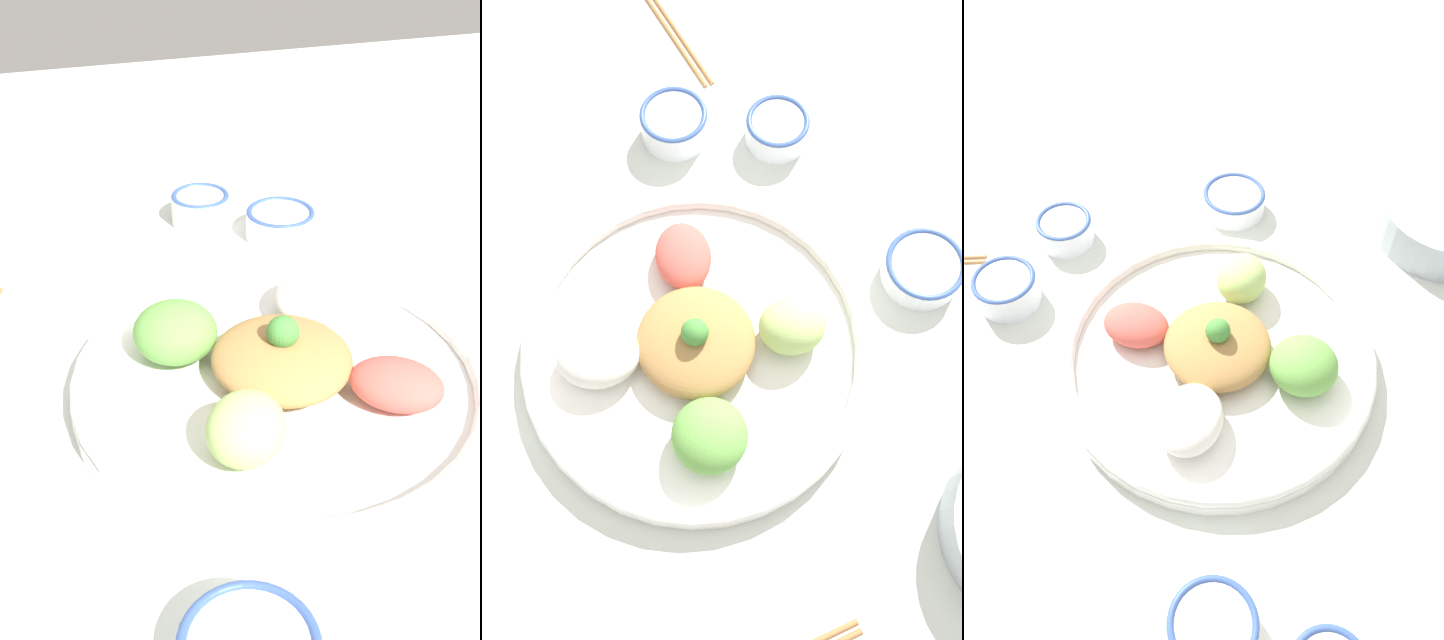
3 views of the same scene
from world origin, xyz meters
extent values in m
plane|color=silver|center=(0.00, 0.00, 0.00)|extent=(2.40, 2.40, 0.00)
cylinder|color=white|center=(0.03, -0.02, 0.01)|extent=(0.41, 0.41, 0.02)
torus|color=white|center=(0.03, -0.02, 0.03)|extent=(0.41, 0.41, 0.02)
ellipsoid|color=white|center=(0.12, -0.08, 0.04)|extent=(0.12, 0.12, 0.05)
ellipsoid|color=#6BAD4C|center=(0.10, 0.07, 0.05)|extent=(0.12, 0.12, 0.06)
ellipsoid|color=#B7DB7A|center=(-0.06, 0.05, 0.05)|extent=(0.10, 0.10, 0.06)
ellipsoid|color=#E55B51|center=(-0.03, -0.11, 0.04)|extent=(0.11, 0.11, 0.04)
ellipsoid|color=#AD7F47|center=(0.03, -0.02, 0.04)|extent=(0.14, 0.14, 0.05)
sphere|color=#478E3D|center=(0.03, -0.02, 0.08)|extent=(0.03, 0.03, 0.03)
cylinder|color=white|center=(-0.24, 0.10, 0.02)|extent=(0.10, 0.10, 0.03)
torus|color=#38569E|center=(-0.24, 0.10, 0.03)|extent=(0.10, 0.10, 0.01)
cylinder|color=#5B3319|center=(-0.24, 0.10, 0.03)|extent=(0.08, 0.08, 0.00)
cylinder|color=white|center=(-0.16, -0.26, 0.02)|extent=(0.09, 0.09, 0.04)
torus|color=#38569E|center=(-0.16, -0.26, 0.04)|extent=(0.09, 0.09, 0.01)
cylinder|color=white|center=(-0.16, -0.26, 0.04)|extent=(0.07, 0.07, 0.00)
cylinder|color=white|center=(0.34, -0.12, 0.02)|extent=(0.09, 0.09, 0.04)
torus|color=#38569E|center=(0.34, -0.12, 0.04)|extent=(0.09, 0.09, 0.01)
cylinder|color=white|center=(0.34, -0.12, 0.03)|extent=(0.08, 0.08, 0.00)
cylinder|color=white|center=(-0.26, -0.16, 0.02)|extent=(0.08, 0.08, 0.04)
torus|color=#38569E|center=(-0.26, -0.16, 0.04)|extent=(0.08, 0.08, 0.01)
cylinder|color=maroon|center=(-0.26, -0.16, 0.04)|extent=(0.07, 0.07, 0.00)
camera|label=1|loc=(-0.50, 0.19, 0.49)|focal=42.00mm
camera|label=2|loc=(0.21, 0.21, 0.85)|focal=42.00mm
camera|label=3|loc=(0.45, -0.17, 0.70)|focal=35.00mm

